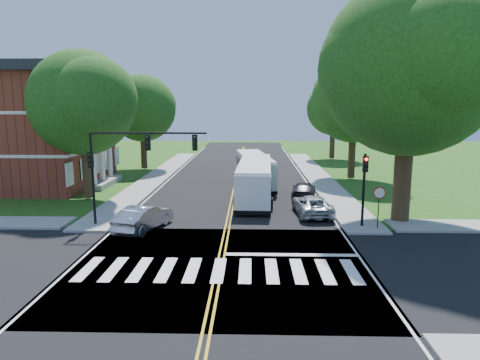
{
  "coord_description": "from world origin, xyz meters",
  "views": [
    {
      "loc": [
        1.47,
        -18.85,
        7.42
      ],
      "look_at": [
        0.69,
        9.52,
        2.4
      ],
      "focal_mm": 32.0,
      "sensor_mm": 36.0,
      "label": 1
    }
  ],
  "objects_px": {
    "bus_follow": "(254,169)",
    "hatchback": "(144,218)",
    "signal_nw": "(130,156)",
    "dark_sedan": "(304,190)",
    "signal_ne": "(364,180)",
    "suv": "(312,205)",
    "bus_lead": "(255,180)"
  },
  "relations": [
    {
      "from": "bus_lead",
      "to": "suv",
      "type": "xyz_separation_m",
      "value": [
        3.87,
        -4.79,
        -0.89
      ]
    },
    {
      "from": "bus_lead",
      "to": "bus_follow",
      "type": "distance_m",
      "value": 6.16
    },
    {
      "from": "signal_nw",
      "to": "signal_ne",
      "type": "xyz_separation_m",
      "value": [
        14.06,
        0.01,
        -1.41
      ]
    },
    {
      "from": "bus_lead",
      "to": "hatchback",
      "type": "xyz_separation_m",
      "value": [
        -6.69,
        -8.68,
        -0.81
      ]
    },
    {
      "from": "signal_nw",
      "to": "bus_lead",
      "type": "height_order",
      "value": "signal_nw"
    },
    {
      "from": "signal_nw",
      "to": "signal_ne",
      "type": "relative_size",
      "value": 1.62
    },
    {
      "from": "signal_nw",
      "to": "hatchback",
      "type": "relative_size",
      "value": 1.56
    },
    {
      "from": "bus_lead",
      "to": "suv",
      "type": "bearing_deg",
      "value": 131.0
    },
    {
      "from": "signal_ne",
      "to": "suv",
      "type": "xyz_separation_m",
      "value": [
        -2.61,
        3.14,
        -2.28
      ]
    },
    {
      "from": "bus_follow",
      "to": "hatchback",
      "type": "bearing_deg",
      "value": 58.1
    },
    {
      "from": "bus_lead",
      "to": "hatchback",
      "type": "bearing_deg",
      "value": 54.41
    },
    {
      "from": "signal_nw",
      "to": "hatchback",
      "type": "bearing_deg",
      "value": -39.55
    },
    {
      "from": "suv",
      "to": "signal_ne",
      "type": "bearing_deg",
      "value": 126.19
    },
    {
      "from": "signal_nw",
      "to": "bus_follow",
      "type": "xyz_separation_m",
      "value": [
        7.56,
        14.1,
        -2.89
      ]
    },
    {
      "from": "bus_follow",
      "to": "hatchback",
      "type": "distance_m",
      "value": 16.29
    },
    {
      "from": "bus_lead",
      "to": "suv",
      "type": "relative_size",
      "value": 2.38
    },
    {
      "from": "hatchback",
      "to": "bus_follow",
      "type": "bearing_deg",
      "value": -96.93
    },
    {
      "from": "signal_nw",
      "to": "dark_sedan",
      "type": "xyz_separation_m",
      "value": [
        11.51,
        8.33,
        -3.72
      ]
    },
    {
      "from": "bus_lead",
      "to": "signal_nw",
      "type": "bearing_deg",
      "value": 48.38
    },
    {
      "from": "dark_sedan",
      "to": "bus_follow",
      "type": "bearing_deg",
      "value": -46.37
    },
    {
      "from": "signal_ne",
      "to": "dark_sedan",
      "type": "height_order",
      "value": "signal_ne"
    },
    {
      "from": "hatchback",
      "to": "dark_sedan",
      "type": "xyz_separation_m",
      "value": [
        10.62,
        9.07,
        -0.11
      ]
    },
    {
      "from": "hatchback",
      "to": "dark_sedan",
      "type": "distance_m",
      "value": 13.96
    },
    {
      "from": "bus_follow",
      "to": "dark_sedan",
      "type": "distance_m",
      "value": 7.04
    },
    {
      "from": "bus_lead",
      "to": "suv",
      "type": "distance_m",
      "value": 6.22
    },
    {
      "from": "hatchback",
      "to": "suv",
      "type": "bearing_deg",
      "value": -142.5
    },
    {
      "from": "bus_follow",
      "to": "hatchback",
      "type": "relative_size",
      "value": 2.42
    },
    {
      "from": "hatchback",
      "to": "suv",
      "type": "height_order",
      "value": "hatchback"
    },
    {
      "from": "suv",
      "to": "dark_sedan",
      "type": "relative_size",
      "value": 1.09
    },
    {
      "from": "signal_ne",
      "to": "suv",
      "type": "height_order",
      "value": "signal_ne"
    },
    {
      "from": "bus_lead",
      "to": "signal_ne",
      "type": "bearing_deg",
      "value": 131.27
    },
    {
      "from": "bus_follow",
      "to": "dark_sedan",
      "type": "height_order",
      "value": "bus_follow"
    }
  ]
}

